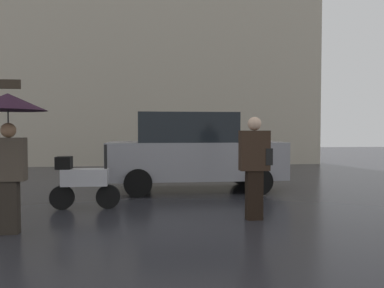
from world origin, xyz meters
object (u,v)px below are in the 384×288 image
Objects in this scene: pedestrian_with_umbrella at (8,120)px; parked_car_left at (193,151)px; pedestrian_with_bag at (255,162)px; parked_scooter at (83,180)px.

pedestrian_with_umbrella reaches higher than parked_car_left.
pedestrian_with_bag is 3.25m from parked_car_left.
pedestrian_with_umbrella is 3.87m from pedestrian_with_bag.
pedestrian_with_umbrella reaches higher than pedestrian_with_bag.
parked_scooter is 0.31× the size of parked_car_left.
pedestrian_with_bag is at bearing -100.94° from pedestrian_with_umbrella.
pedestrian_with_umbrella is 4.82m from parked_car_left.
parked_car_left is (3.10, 3.63, -0.67)m from pedestrian_with_umbrella.
pedestrian_with_bag is at bearing -43.13° from parked_scooter.
pedestrian_with_umbrella is at bearing 136.31° from pedestrian_with_bag.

